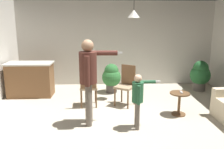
# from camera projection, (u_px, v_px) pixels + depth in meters

# --- Properties ---
(ground) EXTENTS (7.68, 7.68, 0.00)m
(ground) POSITION_uv_depth(u_px,v_px,m) (123.00, 124.00, 4.81)
(ground) COLOR #B2A893
(wall_back) EXTENTS (6.40, 0.10, 2.70)m
(wall_back) POSITION_uv_depth(u_px,v_px,m) (116.00, 44.00, 7.62)
(wall_back) COLOR beige
(wall_back) RESTS_ON ground
(kitchen_counter) EXTENTS (1.26, 0.66, 0.95)m
(kitchen_counter) POSITION_uv_depth(u_px,v_px,m) (31.00, 79.00, 6.55)
(kitchen_counter) COLOR brown
(kitchen_counter) RESTS_ON ground
(side_table_by_couch) EXTENTS (0.44, 0.44, 0.52)m
(side_table_by_couch) POSITION_uv_depth(u_px,v_px,m) (179.00, 101.00, 5.23)
(side_table_by_couch) COLOR brown
(side_table_by_couch) RESTS_ON ground
(person_adult) EXTENTS (0.86, 0.50, 1.73)m
(person_adult) POSITION_uv_depth(u_px,v_px,m) (89.00, 73.00, 4.59)
(person_adult) COLOR #60564C
(person_adult) RESTS_ON ground
(person_child) EXTENTS (0.57, 0.32, 1.09)m
(person_child) POSITION_uv_depth(u_px,v_px,m) (138.00, 95.00, 4.48)
(person_child) COLOR #60564C
(person_child) RESTS_ON ground
(dining_chair_by_counter) EXTENTS (0.45, 0.45, 1.00)m
(dining_chair_by_counter) POSITION_uv_depth(u_px,v_px,m) (88.00, 85.00, 5.69)
(dining_chair_by_counter) COLOR brown
(dining_chair_by_counter) RESTS_ON ground
(dining_chair_near_wall) EXTENTS (0.58, 0.58, 1.00)m
(dining_chair_near_wall) POSITION_uv_depth(u_px,v_px,m) (126.00, 84.00, 5.84)
(dining_chair_near_wall) COLOR brown
(dining_chair_near_wall) RESTS_ON ground
(potted_plant_corner) EXTENTS (0.60, 0.60, 0.92)m
(potted_plant_corner) POSITION_uv_depth(u_px,v_px,m) (200.00, 74.00, 7.03)
(potted_plant_corner) COLOR #4C4742
(potted_plant_corner) RESTS_ON ground
(potted_plant_by_wall) EXTENTS (0.56, 0.56, 0.86)m
(potted_plant_by_wall) POSITION_uv_depth(u_px,v_px,m) (111.00, 77.00, 6.88)
(potted_plant_by_wall) COLOR #4C4742
(potted_plant_by_wall) RESTS_ON ground
(spare_remote_on_table) EXTENTS (0.04, 0.13, 0.04)m
(spare_remote_on_table) POSITION_uv_depth(u_px,v_px,m) (181.00, 92.00, 5.15)
(spare_remote_on_table) COLOR white
(spare_remote_on_table) RESTS_ON side_table_by_couch
(ceiling_light_pendant) EXTENTS (0.32, 0.32, 0.55)m
(ceiling_light_pendant) POSITION_uv_depth(u_px,v_px,m) (134.00, 14.00, 5.91)
(ceiling_light_pendant) COLOR silver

